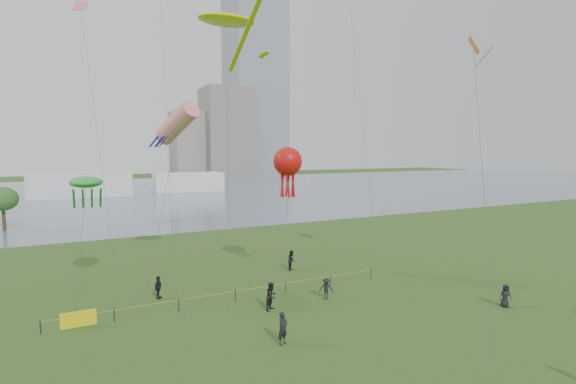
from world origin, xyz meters
name	(u,v)px	position (x,y,z in m)	size (l,w,h in m)	color
ground_plane	(384,382)	(0.00, 0.00, 0.00)	(400.00, 400.00, 0.00)	#203D13
lake	(133,193)	(0.00, 100.00, 0.02)	(400.00, 120.00, 0.08)	slate
tower	(255,44)	(62.00, 168.00, 60.00)	(24.00, 24.00, 120.00)	gray
building_mid	(226,133)	(46.00, 162.00, 19.00)	(20.00, 20.00, 38.00)	slate
building_low	(191,144)	(32.00, 168.00, 14.00)	(16.00, 18.00, 28.00)	gray
pavilion_left	(81,184)	(-12.00, 95.00, 3.00)	(22.00, 8.00, 6.00)	silver
pavilion_right	(189,182)	(14.00, 98.00, 2.50)	(18.00, 7.00, 5.00)	white
fence	(146,308)	(-8.80, 13.04, 0.55)	(24.07, 0.07, 1.05)	black
spectator_a	(272,296)	(-1.01, 10.45, 0.95)	(0.92, 0.72, 1.90)	black
spectator_b	(326,289)	(3.36, 10.54, 0.79)	(1.02, 0.59, 1.58)	black
spectator_c	(158,287)	(-7.49, 16.10, 0.84)	(0.98, 0.41, 1.67)	black
spectator_d	(505,296)	(13.59, 3.74, 0.79)	(0.77, 0.50, 1.58)	black
spectator_f	(283,328)	(-2.54, 5.57, 0.91)	(0.67, 0.44, 1.82)	black
spectator_g	(292,260)	(4.57, 18.36, 0.90)	(0.87, 0.68, 1.80)	black
kite_stingray	(227,21)	(-0.33, 21.06, 21.86)	(5.87, 11.36, 22.34)	#3F3F42
kite_windsock	(177,123)	(-4.71, 21.55, 13.04)	(5.55, 8.70, 14.89)	#3F3F42
kite_creature	(86,183)	(-11.86, 18.60, 8.45)	(2.24, 5.12, 8.88)	#3F3F42
kite_octopus	(288,162)	(2.78, 15.61, 9.80)	(3.05, 4.63, 11.04)	#3F3F42
kite_delta	(476,60)	(13.14, 6.59, 17.12)	(9.62, 10.25, 18.88)	#3F3F42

